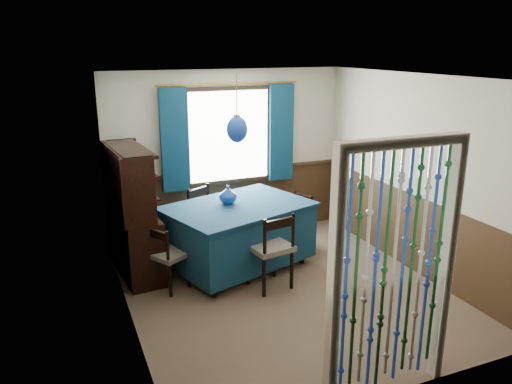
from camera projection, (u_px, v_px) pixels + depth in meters
name	position (u px, v px, depth m)	size (l,w,h in m)	color
floor	(285.00, 290.00, 5.98)	(4.00, 4.00, 0.00)	brown
ceiling	(289.00, 77.00, 5.27)	(4.00, 4.00, 0.00)	silver
wall_back	(228.00, 155.00, 7.40)	(3.60, 3.60, 0.00)	#B7AE96
wall_front	(400.00, 257.00, 3.85)	(3.60, 3.60, 0.00)	#B7AE96
wall_left	(124.00, 210.00, 4.97)	(4.00, 4.00, 0.00)	#B7AE96
wall_right	(415.00, 175.00, 6.29)	(4.00, 4.00, 0.00)	#B7AE96
wainscot_back	(229.00, 204.00, 7.60)	(3.60, 3.60, 0.00)	#372515
wainscot_front	(391.00, 341.00, 4.08)	(3.60, 3.60, 0.00)	#372515
wainscot_left	(131.00, 278.00, 5.18)	(4.00, 4.00, 0.00)	#372515
wainscot_right	(409.00, 231.00, 6.49)	(4.00, 4.00, 0.00)	#372515
window	(229.00, 136.00, 7.27)	(1.32, 0.12, 1.42)	black
doorway	(393.00, 277.00, 3.96)	(1.16, 0.12, 2.18)	silver
dining_table	(238.00, 232.00, 6.47)	(2.07, 1.71, 0.86)	#0D2E44
chair_near	(271.00, 248.00, 5.91)	(0.54, 0.52, 0.96)	black
chair_far	(207.00, 218.00, 7.01)	(0.61, 0.60, 0.93)	black
chair_left	(167.00, 255.00, 5.89)	(0.54, 0.55, 0.82)	black
chair_right	(296.00, 220.00, 7.11)	(0.49, 0.50, 0.80)	black
sideboard	(133.00, 230.00, 6.31)	(0.55, 1.29, 1.64)	black
pendant_lamp	(237.00, 129.00, 6.09)	(0.26, 0.26, 0.83)	olive
vase_table	(228.00, 195.00, 6.40)	(0.21, 0.21, 0.22)	navy
bowl_shelf	(138.00, 191.00, 5.96)	(0.21, 0.21, 0.05)	beige
vase_sideboard	(133.00, 198.00, 6.45)	(0.19, 0.19, 0.20)	beige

